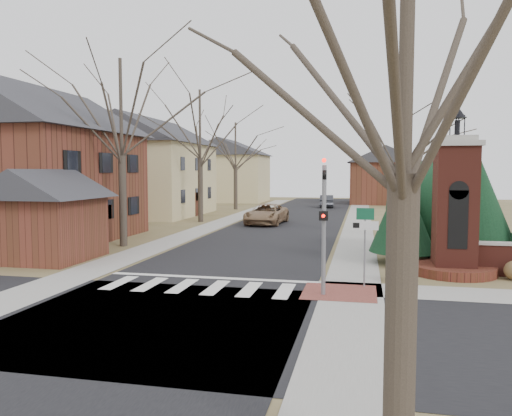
% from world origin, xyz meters
% --- Properties ---
extents(ground, '(120.00, 120.00, 0.00)m').
position_xyz_m(ground, '(0.00, 0.00, 0.00)').
color(ground, brown).
rests_on(ground, ground).
extents(main_street, '(8.00, 70.00, 0.01)m').
position_xyz_m(main_street, '(0.00, 22.00, 0.01)').
color(main_street, black).
rests_on(main_street, ground).
extents(cross_street, '(120.00, 8.00, 0.01)m').
position_xyz_m(cross_street, '(0.00, -3.00, 0.01)').
color(cross_street, black).
rests_on(cross_street, ground).
extents(crosswalk_zone, '(8.00, 2.20, 0.02)m').
position_xyz_m(crosswalk_zone, '(0.00, 0.80, 0.01)').
color(crosswalk_zone, silver).
rests_on(crosswalk_zone, ground).
extents(stop_bar, '(8.00, 0.35, 0.02)m').
position_xyz_m(stop_bar, '(0.00, 2.30, 0.01)').
color(stop_bar, silver).
rests_on(stop_bar, ground).
extents(sidewalk_right_main, '(2.00, 60.00, 0.02)m').
position_xyz_m(sidewalk_right_main, '(5.20, 22.00, 0.01)').
color(sidewalk_right_main, gray).
rests_on(sidewalk_right_main, ground).
extents(sidewalk_left, '(2.00, 60.00, 0.02)m').
position_xyz_m(sidewalk_left, '(-5.20, 22.00, 0.01)').
color(sidewalk_left, gray).
rests_on(sidewalk_left, ground).
extents(curb_apron, '(2.40, 2.40, 0.02)m').
position_xyz_m(curb_apron, '(4.80, 1.00, 0.01)').
color(curb_apron, brown).
rests_on(curb_apron, ground).
extents(traffic_signal_pole, '(0.28, 0.41, 4.50)m').
position_xyz_m(traffic_signal_pole, '(4.30, 0.57, 2.59)').
color(traffic_signal_pole, slate).
rests_on(traffic_signal_pole, ground).
extents(sign_post, '(0.90, 0.07, 2.75)m').
position_xyz_m(sign_post, '(5.59, 1.99, 1.95)').
color(sign_post, slate).
rests_on(sign_post, ground).
extents(brick_gate_monument, '(3.20, 3.20, 6.47)m').
position_xyz_m(brick_gate_monument, '(9.00, 4.99, 2.17)').
color(brick_gate_monument, maroon).
rests_on(brick_gate_monument, ground).
extents(house_brick_left, '(9.80, 11.80, 9.42)m').
position_xyz_m(house_brick_left, '(-13.01, 9.99, 4.66)').
color(house_brick_left, brown).
rests_on(house_brick_left, ground).
extents(house_stucco_left, '(9.80, 12.80, 9.28)m').
position_xyz_m(house_stucco_left, '(-13.50, 27.00, 4.59)').
color(house_stucco_left, '#C5B783').
rests_on(house_stucco_left, ground).
extents(garage_left, '(4.80, 4.80, 4.29)m').
position_xyz_m(garage_left, '(-8.52, 4.49, 2.24)').
color(garage_left, brown).
rests_on(garage_left, ground).
extents(house_distant_left, '(10.80, 8.80, 8.53)m').
position_xyz_m(house_distant_left, '(-12.01, 48.00, 4.25)').
color(house_distant_left, '#C5B783').
rests_on(house_distant_left, ground).
extents(house_distant_right, '(8.80, 8.80, 7.30)m').
position_xyz_m(house_distant_right, '(7.99, 47.99, 3.65)').
color(house_distant_right, brown).
rests_on(house_distant_right, ground).
extents(evergreen_near, '(2.80, 2.80, 4.10)m').
position_xyz_m(evergreen_near, '(7.20, 7.00, 2.30)').
color(evergreen_near, '#473D33').
rests_on(evergreen_near, ground).
extents(evergreen_mid, '(3.40, 3.40, 4.70)m').
position_xyz_m(evergreen_mid, '(10.50, 8.20, 2.60)').
color(evergreen_mid, '#473D33').
rests_on(evergreen_mid, ground).
extents(evergreen_mass, '(4.80, 4.80, 4.80)m').
position_xyz_m(evergreen_mass, '(9.00, 9.50, 2.40)').
color(evergreen_mass, black).
rests_on(evergreen_mass, ground).
extents(bare_tree_0, '(8.05, 8.05, 11.15)m').
position_xyz_m(bare_tree_0, '(-7.00, 9.00, 7.70)').
color(bare_tree_0, '#473D33').
rests_on(bare_tree_0, ground).
extents(bare_tree_1, '(8.40, 8.40, 11.64)m').
position_xyz_m(bare_tree_1, '(-7.00, 22.00, 8.03)').
color(bare_tree_1, '#473D33').
rests_on(bare_tree_1, ground).
extents(bare_tree_2, '(7.35, 7.35, 10.19)m').
position_xyz_m(bare_tree_2, '(-7.50, 35.00, 7.03)').
color(bare_tree_2, '#473D33').
rests_on(bare_tree_2, ground).
extents(bare_tree_3, '(7.00, 7.00, 9.70)m').
position_xyz_m(bare_tree_3, '(7.50, 16.00, 6.69)').
color(bare_tree_3, '#473D33').
rests_on(bare_tree_3, ground).
extents(pickup_truck, '(2.82, 5.61, 1.52)m').
position_xyz_m(pickup_truck, '(-1.60, 21.46, 0.76)').
color(pickup_truck, '#91704F').
rests_on(pickup_truck, ground).
extents(distant_car, '(1.72, 4.23, 1.36)m').
position_xyz_m(distant_car, '(1.60, 39.98, 0.68)').
color(distant_car, '#393B41').
rests_on(distant_car, ground).
extents(dry_shrub_left, '(0.79, 0.79, 0.79)m').
position_xyz_m(dry_shrub_left, '(6.80, 3.00, 0.39)').
color(dry_shrub_left, brown).
rests_on(dry_shrub_left, ground).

